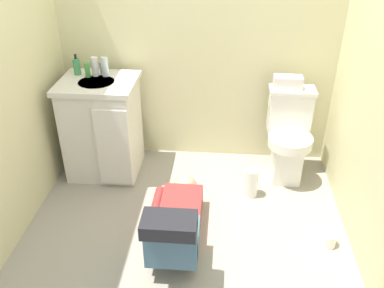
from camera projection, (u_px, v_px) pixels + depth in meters
The scene contains 13 objects.
ground_plane at pixel (186, 232), 2.95m from camera, with size 2.77×3.11×0.04m, color gray.
wall_back at pixel (198, 21), 3.27m from camera, with size 2.43×0.08×2.40m, color beige.
toilet at pixel (288, 136), 3.36m from camera, with size 0.36×0.46×0.75m.
vanity_cabinet at pixel (103, 127), 3.40m from camera, with size 0.60×0.53×0.82m.
faucet at pixel (101, 68), 3.29m from camera, with size 0.02×0.02×0.10m, color silver.
person_plumber at pixel (177, 222), 2.75m from camera, with size 0.38×1.06×0.52m.
tissue_box at pixel (288, 82), 3.22m from camera, with size 0.22×0.11×0.10m, color silver.
soap_dispenser at pixel (77, 66), 3.28m from camera, with size 0.06×0.06×0.17m.
bottle_green at pixel (87, 70), 3.24m from camera, with size 0.04×0.04×0.12m, color #469B48.
bottle_white at pixel (95, 67), 3.25m from camera, with size 0.05×0.05×0.15m, color silver.
bottle_clear at pixel (105, 67), 3.24m from camera, with size 0.05×0.05×0.15m, color silver.
paper_towel_roll at pixel (251, 182), 3.23m from camera, with size 0.11×0.11×0.24m, color white.
toilet_paper_roll at pixel (328, 239), 2.79m from camera, with size 0.11×0.11×0.10m, color white.
Camera 1 is at (0.23, -2.21, 2.03)m, focal length 38.68 mm.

